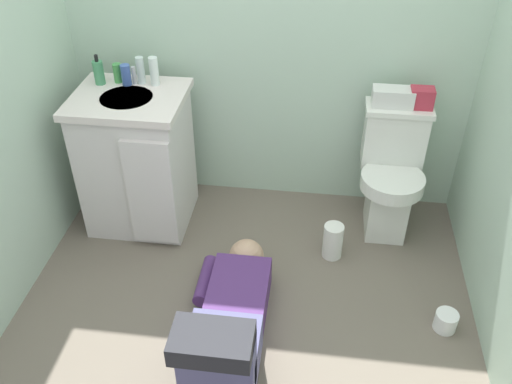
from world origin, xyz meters
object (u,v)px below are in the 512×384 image
bottle_green (118,73)px  toilet_paper_roll (446,321)px  bottle_clear (141,70)px  tissue_box (393,97)px  toiletry_bag (422,98)px  toilet (391,174)px  vanity_cabinet (137,160)px  soap_dispenser (99,72)px  bottle_blue (126,75)px  faucet (134,76)px  paper_towel_roll (333,241)px  person_plumber (229,320)px  bottle_white (154,71)px

bottle_green → toilet_paper_roll: (1.80, -0.81, -0.82)m
bottle_clear → toilet_paper_roll: bearing=-26.1°
tissue_box → bottle_clear: bearing=-178.1°
bottle_clear → toiletry_bag: bearing=1.8°
toilet → vanity_cabinet: vanity_cabinet is taller
vanity_cabinet → soap_dispenser: soap_dispenser is taller
bottle_blue → bottle_clear: bottle_clear is taller
faucet → toilet_paper_roll: bearing=-25.2°
faucet → paper_towel_roll: bearing=-16.9°
tissue_box → bottle_clear: bottle_clear is taller
toilet_paper_roll → toilet: bearing=108.5°
toilet → person_plumber: bearing=-127.3°
tissue_box → toilet: bearing=-63.6°
toilet → soap_dispenser: bearing=179.7°
person_plumber → soap_dispenser: 1.51m
person_plumber → tissue_box: tissue_box is taller
bottle_clear → tissue_box: bearing=1.9°
toilet → paper_towel_roll: 0.51m
soap_dispenser → bottle_blue: soap_dispenser is taller
faucet → tissue_box: (1.40, 0.06, -0.07)m
bottle_white → toilet_paper_roll: 1.97m
bottle_green → paper_towel_roll: 1.50m
person_plumber → bottle_green: bearing=126.6°
tissue_box → toilet_paper_roll: size_ratio=2.00×
toiletry_bag → faucet: bearing=-177.7°
toilet → vanity_cabinet: bearing=-175.3°
bottle_blue → bottle_white: bottle_white is taller
toiletry_bag → toilet_paper_roll: (0.15, -0.86, -0.76)m
bottle_green → person_plumber: bearing=-53.4°
bottle_blue → paper_towel_roll: size_ratio=0.54×
toiletry_bag → bottle_blue: size_ratio=1.09×
toiletry_bag → soap_dispenser: bearing=-177.3°
bottle_clear → person_plumber: bearing=-58.4°
vanity_cabinet → faucet: bearing=91.3°
faucet → paper_towel_roll: size_ratio=0.47×
toilet_paper_roll → bottle_clear: bearing=153.9°
faucet → paper_towel_roll: faucet is taller
bottle_clear → faucet: bearing=-155.0°
vanity_cabinet → toilet_paper_roll: 1.86m
person_plumber → bottle_green: size_ratio=10.10×
soap_dispenser → bottle_white: size_ratio=1.06×
toiletry_bag → paper_towel_roll: (-0.40, -0.41, -0.70)m
tissue_box → paper_towel_roll: 0.85m
toiletry_bag → bottle_blue: bearing=-177.3°
soap_dispenser → bottle_clear: size_ratio=1.11×
tissue_box → toilet_paper_roll: tissue_box is taller
toiletry_bag → paper_towel_roll: size_ratio=0.59×
person_plumber → paper_towel_roll: bearing=55.8°
vanity_cabinet → paper_towel_roll: bearing=-10.0°
bottle_green → bottle_blue: size_ratio=0.92×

